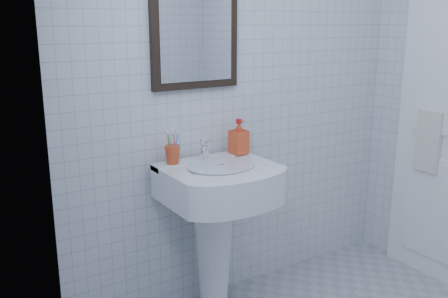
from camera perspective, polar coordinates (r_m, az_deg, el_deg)
wall_back at (r=2.85m, az=2.25°, el=7.64°), size 2.20×0.02×2.50m
wall_left at (r=1.28m, az=-7.60°, el=-0.94°), size 0.02×2.40×2.50m
washbasin at (r=2.66m, az=-0.96°, el=-7.51°), size 0.57×0.42×0.88m
faucet at (r=2.65m, az=-2.17°, el=-0.17°), size 0.05×0.11×0.12m
toothbrush_cup at (r=2.57m, az=-5.91°, el=-0.64°), size 0.08×0.08×0.10m
soap_dispenser at (r=2.75m, az=1.70°, el=1.43°), size 0.09×0.10×0.19m
wall_mirror at (r=2.64m, az=-3.32°, el=13.63°), size 0.50×0.04×0.62m
towel_ring at (r=3.28m, az=22.83°, el=3.90°), size 0.01×0.18×0.18m
hand_towel at (r=3.30m, az=22.33°, el=0.80°), size 0.03×0.16×0.38m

